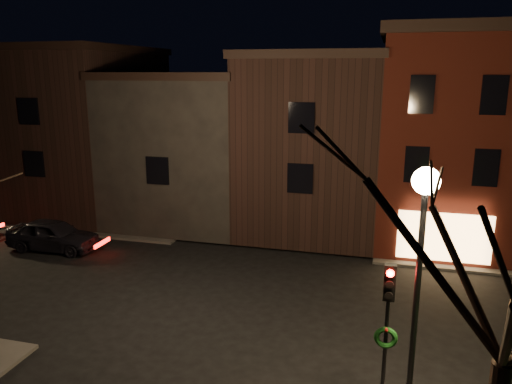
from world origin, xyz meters
TOP-DOWN VIEW (x-y plane):
  - ground at (0.00, 0.00)m, footprint 120.00×120.00m
  - sidewalk_far_left at (-20.00, 20.00)m, footprint 30.00×30.00m
  - corner_building at (8.00, 9.47)m, footprint 6.50×8.50m
  - row_building_a at (1.50, 10.50)m, footprint 7.30×10.30m
  - row_building_b at (-5.75, 10.50)m, footprint 7.80×10.30m
  - row_building_c at (-13.00, 10.50)m, footprint 7.30×10.30m
  - street_lamp_near at (6.20, -6.00)m, footprint 0.60×0.60m
  - traffic_signal at (5.60, -5.51)m, footprint 0.58×0.38m
  - parked_car_a at (-10.24, 2.89)m, footprint 4.55×1.92m

SIDE VIEW (x-z plane):
  - ground at x=0.00m, z-range 0.00..0.00m
  - sidewalk_far_left at x=-20.00m, z-range 0.00..0.12m
  - parked_car_a at x=-10.24m, z-range 0.00..1.54m
  - traffic_signal at x=5.60m, z-range 0.78..4.83m
  - row_building_b at x=-5.75m, z-range 0.13..8.53m
  - row_building_a at x=1.50m, z-range 0.13..9.53m
  - row_building_c at x=-13.00m, z-range 0.13..10.03m
  - street_lamp_near at x=6.20m, z-range 1.94..8.42m
  - corner_building at x=8.00m, z-range 0.15..10.65m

